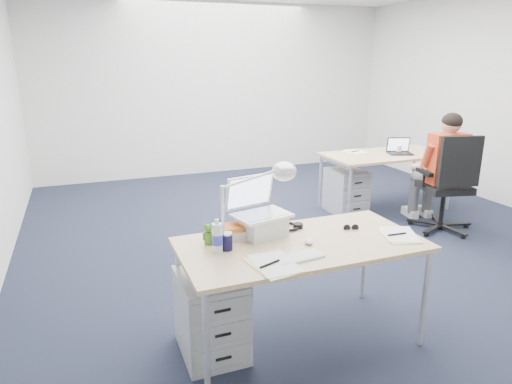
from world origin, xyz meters
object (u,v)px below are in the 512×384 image
at_px(cordless_phone, 217,229).
at_px(computer_mouse, 309,241).
at_px(desk_near, 301,249).
at_px(book_stack, 228,233).
at_px(office_chair, 444,204).
at_px(sunglasses, 351,228).
at_px(can_koozie, 227,241).
at_px(water_bottle, 217,236).
at_px(bear_figurine, 208,234).
at_px(drawer_pedestal_near, 211,315).
at_px(seated_person, 438,170).
at_px(dark_laptop, 401,146).
at_px(wireless_keyboard, 298,257).
at_px(drawer_pedestal_far, 346,191).
at_px(headphones, 287,226).
at_px(silver_laptop, 262,208).
at_px(desk_far, 386,157).
at_px(desk_lamp, 247,203).
at_px(far_cup, 399,149).

bearing_deg(cordless_phone, computer_mouse, -18.85).
bearing_deg(desk_near, book_stack, 151.79).
xyz_separation_m(office_chair, sunglasses, (-2.05, -1.24, 0.43)).
height_order(can_koozie, water_bottle, water_bottle).
relative_size(desk_near, bear_figurine, 11.12).
bearing_deg(drawer_pedestal_near, computer_mouse, -11.45).
bearing_deg(desk_near, computer_mouse, -49.61).
height_order(desk_near, seated_person, seated_person).
bearing_deg(seated_person, desk_near, -140.56).
distance_m(seated_person, dark_laptop, 0.68).
distance_m(wireless_keyboard, can_koozie, 0.46).
height_order(drawer_pedestal_near, can_koozie, can_koozie).
distance_m(desk_near, drawer_pedestal_far, 2.94).
bearing_deg(drawer_pedestal_far, headphones, -131.20).
bearing_deg(headphones, sunglasses, -7.65).
relative_size(drawer_pedestal_far, water_bottle, 2.57).
relative_size(desk_near, silver_laptop, 4.10).
distance_m(desk_far, sunglasses, 2.89).
bearing_deg(desk_lamp, silver_laptop, 36.20).
bearing_deg(drawer_pedestal_far, desk_near, -128.06).
bearing_deg(cordless_phone, dark_laptop, 42.78).
xyz_separation_m(desk_far, silver_laptop, (-2.54, -2.04, 0.24)).
height_order(computer_mouse, can_koozie, can_koozie).
bearing_deg(can_koozie, drawer_pedestal_near, 164.47).
xyz_separation_m(desk_near, desk_far, (2.34, 2.25, 0.00)).
bearing_deg(can_koozie, dark_laptop, 35.27).
height_order(office_chair, wireless_keyboard, office_chair).
xyz_separation_m(computer_mouse, book_stack, (-0.46, 0.27, 0.03)).
distance_m(desk_far, dark_laptop, 0.22).
bearing_deg(bear_figurine, sunglasses, 10.43).
height_order(wireless_keyboard, book_stack, book_stack).
bearing_deg(office_chair, drawer_pedestal_near, -144.75).
distance_m(wireless_keyboard, bear_figurine, 0.61).
bearing_deg(office_chair, desk_near, -138.48).
relative_size(desk_lamp, far_cup, 5.75).
xyz_separation_m(computer_mouse, dark_laptop, (2.45, 2.20, 0.09)).
distance_m(desk_near, desk_far, 3.25).
height_order(can_koozie, cordless_phone, cordless_phone).
distance_m(headphones, dark_laptop, 3.10).
relative_size(desk_far, drawer_pedestal_far, 2.91).
xyz_separation_m(cordless_phone, sunglasses, (0.93, -0.17, -0.06)).
bearing_deg(water_bottle, wireless_keyboard, -32.07).
bearing_deg(seated_person, office_chair, -89.63).
xyz_separation_m(silver_laptop, can_koozie, (-0.30, -0.15, -0.14)).
height_order(drawer_pedestal_near, book_stack, book_stack).
distance_m(desk_far, book_stack, 3.43).
relative_size(seated_person, book_stack, 6.63).
bearing_deg(computer_mouse, dark_laptop, 57.59).
bearing_deg(desk_far, water_bottle, -142.79).
xyz_separation_m(seated_person, far_cup, (0.02, 0.74, 0.11)).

